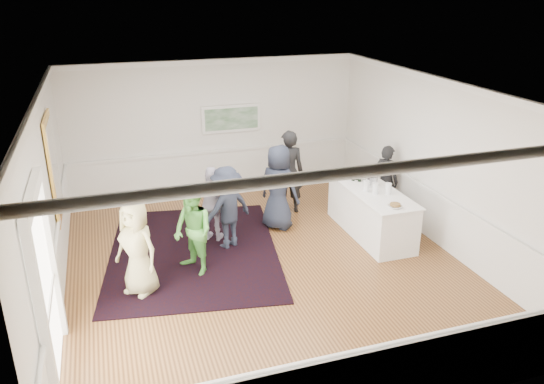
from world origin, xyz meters
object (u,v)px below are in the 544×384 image
object	(u,v)px
ice_bucket	(372,181)
nut_bowl	(395,206)
serving_table	(371,212)
guest_green	(193,231)
guest_navy	(279,187)
guest_dark_b	(288,172)
bartender	(386,180)
guest_tan	(137,248)
guest_dark_a	(227,208)
guest_lilac	(213,204)

from	to	relation	value
ice_bucket	nut_bowl	bearing A→B (deg)	-95.67
serving_table	ice_bucket	distance (m)	0.63
guest_green	guest_navy	bearing A→B (deg)	97.64
guest_dark_b	nut_bowl	world-z (taller)	guest_dark_b
guest_navy	serving_table	bearing A→B (deg)	-159.22
bartender	guest_tan	world-z (taller)	guest_tan
bartender	serving_table	bearing A→B (deg)	107.51
guest_dark_b	guest_navy	size ratio (longest dim) A/B	1.05
guest_dark_b	guest_navy	world-z (taller)	guest_dark_b
guest_tan	guest_dark_b	world-z (taller)	guest_dark_b
guest_dark_a	nut_bowl	size ratio (longest dim) A/B	6.37
guest_green	guest_lilac	distance (m)	1.29
bartender	guest_lilac	distance (m)	3.88
guest_dark_a	bartender	bearing A→B (deg)	164.93
bartender	nut_bowl	size ratio (longest dim) A/B	6.17
guest_dark_a	guest_navy	world-z (taller)	guest_navy
nut_bowl	guest_dark_b	bearing A→B (deg)	114.80
guest_tan	guest_lilac	bearing A→B (deg)	90.81
guest_tan	guest_navy	distance (m)	3.43
bartender	guest_tan	xyz separation A→B (m)	(-5.45, -1.63, 0.02)
bartender	guest_navy	xyz separation A→B (m)	(-2.46, 0.06, 0.11)
guest_navy	ice_bucket	bearing A→B (deg)	-153.10
nut_bowl	bartender	bearing A→B (deg)	65.15
nut_bowl	guest_lilac	bearing A→B (deg)	151.59
guest_tan	guest_navy	bearing A→B (deg)	76.19
guest_tan	guest_green	size ratio (longest dim) A/B	1.03
bartender	nut_bowl	bearing A→B (deg)	125.98
guest_dark_a	guest_dark_b	xyz separation A→B (m)	(1.68, 1.24, 0.12)
bartender	guest_green	distance (m)	4.64
guest_green	ice_bucket	bearing A→B (deg)	73.89
guest_tan	guest_dark_b	size ratio (longest dim) A/B	0.87
bartender	guest_dark_a	distance (m)	3.70
guest_tan	guest_dark_a	distance (m)	2.12
guest_lilac	guest_navy	bearing A→B (deg)	-141.02
bartender	ice_bucket	xyz separation A→B (m)	(-0.70, -0.63, 0.29)
serving_table	ice_bucket	world-z (taller)	ice_bucket
bartender	nut_bowl	xyz separation A→B (m)	(-0.82, -1.76, 0.21)
serving_table	bartender	xyz separation A→B (m)	(0.77, 0.82, 0.30)
guest_dark_a	guest_navy	xyz separation A→B (m)	(1.21, 0.52, 0.08)
nut_bowl	guest_navy	bearing A→B (deg)	132.02
bartender	guest_dark_a	bearing A→B (deg)	67.94
guest_dark_a	ice_bucket	bearing A→B (deg)	154.50
nut_bowl	guest_green	bearing A→B (deg)	172.04
guest_lilac	nut_bowl	distance (m)	3.49
ice_bucket	guest_tan	bearing A→B (deg)	-168.12
guest_green	guest_navy	xyz separation A→B (m)	(2.01, 1.31, 0.10)
guest_tan	guest_dark_b	xyz separation A→B (m)	(3.46, 2.41, 0.13)
guest_dark_b	guest_dark_a	bearing A→B (deg)	48.59
bartender	guest_tan	distance (m)	5.69
guest_navy	nut_bowl	bearing A→B (deg)	-179.60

